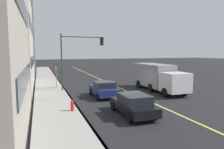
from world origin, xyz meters
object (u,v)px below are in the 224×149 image
(car_navy, at_px, (104,89))
(fire_hydrant, at_px, (72,106))
(car_black, at_px, (133,104))
(traffic_light_mast, at_px, (78,52))
(street_sign_post, at_px, (56,76))
(truck_gray, at_px, (158,77))

(car_navy, bearing_deg, fire_hydrant, 138.96)
(fire_hydrant, bearing_deg, car_black, -116.57)
(traffic_light_mast, bearing_deg, car_black, -169.50)
(car_black, bearing_deg, fire_hydrant, 63.43)
(car_black, relative_size, street_sign_post, 1.63)
(fire_hydrant, bearing_deg, traffic_light_mast, -13.42)
(street_sign_post, height_order, fire_hydrant, street_sign_post)
(truck_gray, height_order, traffic_light_mast, traffic_light_mast)
(traffic_light_mast, xyz_separation_m, fire_hydrant, (-8.31, 1.98, -3.85))
(car_navy, bearing_deg, traffic_light_mast, 22.53)
(truck_gray, bearing_deg, fire_hydrant, 117.04)
(truck_gray, height_order, fire_hydrant, truck_gray)
(traffic_light_mast, relative_size, fire_hydrant, 6.65)
(car_navy, distance_m, street_sign_post, 6.90)
(street_sign_post, bearing_deg, car_black, -160.38)
(traffic_light_mast, distance_m, fire_hydrant, 9.37)
(traffic_light_mast, relative_size, street_sign_post, 2.33)
(traffic_light_mast, bearing_deg, car_navy, -157.47)
(truck_gray, distance_m, traffic_light_mast, 9.25)
(car_navy, bearing_deg, truck_gray, -81.20)
(car_navy, height_order, traffic_light_mast, traffic_light_mast)
(car_navy, height_order, fire_hydrant, car_navy)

